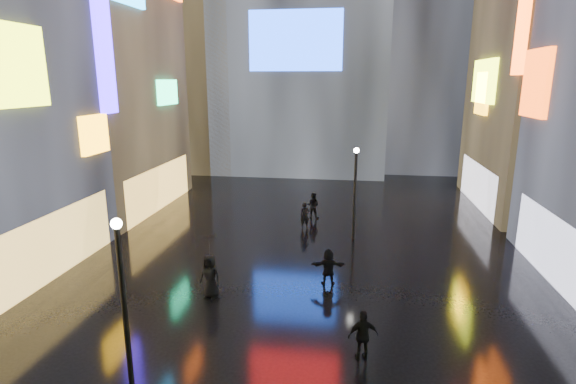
# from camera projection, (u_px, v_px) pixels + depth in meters

# --- Properties ---
(ground) EXTENTS (140.00, 140.00, 0.00)m
(ground) POSITION_uv_depth(u_px,v_px,m) (309.00, 246.00, 24.28)
(ground) COLOR black
(ground) RESTS_ON ground
(building_left_far) EXTENTS (10.28, 12.00, 22.00)m
(building_left_far) POSITION_uv_depth(u_px,v_px,m) (79.00, 45.00, 29.63)
(building_left_far) COLOR black
(building_left_far) RESTS_ON ground
(tower_flank_left) EXTENTS (10.00, 10.00, 26.00)m
(tower_flank_left) POSITION_uv_depth(u_px,v_px,m) (192.00, 36.00, 44.22)
(tower_flank_left) COLOR black
(tower_flank_left) RESTS_ON ground
(lamp_near) EXTENTS (0.30, 0.30, 5.20)m
(lamp_near) POSITION_uv_depth(u_px,v_px,m) (123.00, 297.00, 12.34)
(lamp_near) COLOR black
(lamp_near) RESTS_ON ground
(lamp_far) EXTENTS (0.30, 0.30, 5.20)m
(lamp_far) POSITION_uv_depth(u_px,v_px,m) (355.00, 188.00, 24.70)
(lamp_far) COLOR black
(lamp_far) RESTS_ON ground
(pedestrian_3) EXTENTS (1.07, 0.68, 1.70)m
(pedestrian_3) POSITION_uv_depth(u_px,v_px,m) (363.00, 335.00, 14.25)
(pedestrian_3) COLOR black
(pedestrian_3) RESTS_ON ground
(pedestrian_4) EXTENTS (1.02, 0.79, 1.85)m
(pedestrian_4) POSITION_uv_depth(u_px,v_px,m) (210.00, 276.00, 18.39)
(pedestrian_4) COLOR black
(pedestrian_4) RESTS_ON ground
(pedestrian_5) EXTENTS (1.55, 0.64, 1.62)m
(pedestrian_5) POSITION_uv_depth(u_px,v_px,m) (328.00, 267.00, 19.56)
(pedestrian_5) COLOR black
(pedestrian_5) RESTS_ON ground
(pedestrian_6) EXTENTS (0.66, 0.52, 1.59)m
(pedestrian_6) POSITION_uv_depth(u_px,v_px,m) (305.00, 216.00, 27.04)
(pedestrian_6) COLOR black
(pedestrian_6) RESTS_ON ground
(pedestrian_7) EXTENTS (0.93, 0.79, 1.68)m
(pedestrian_7) POSITION_uv_depth(u_px,v_px,m) (313.00, 206.00, 29.07)
(pedestrian_7) COLOR black
(pedestrian_7) RESTS_ON ground
(umbrella_2) EXTENTS (1.31, 1.30, 0.87)m
(umbrella_2) POSITION_uv_depth(u_px,v_px,m) (209.00, 245.00, 18.06)
(umbrella_2) COLOR black
(umbrella_2) RESTS_ON pedestrian_4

